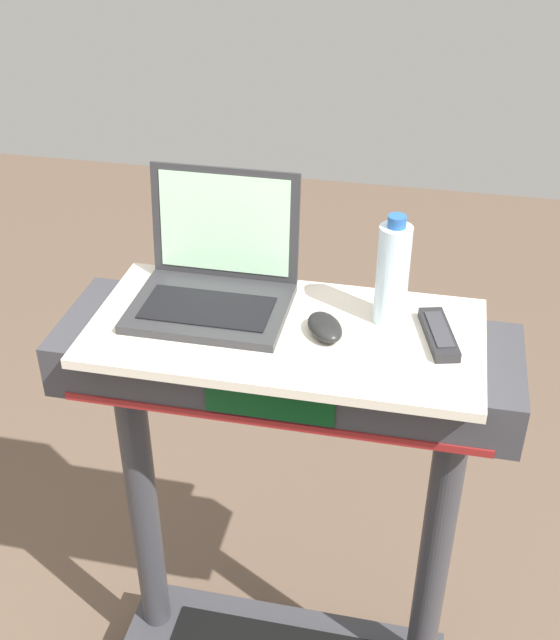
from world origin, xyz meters
name	(u,v)px	position (x,y,z in m)	size (l,w,h in m)	color
desk_board	(285,332)	(0.00, 0.70, 1.09)	(0.75, 0.37, 0.02)	beige
laptop	(215,279)	(-0.16, 0.77, 1.15)	(0.30, 0.26, 0.25)	#2D2D30
computer_mouse	(325,327)	(0.08, 0.69, 1.12)	(0.06, 0.10, 0.03)	black
water_bottle	(392,273)	(0.19, 0.77, 1.21)	(0.06, 0.06, 0.22)	silver
tv_remote	(439,334)	(0.29, 0.72, 1.11)	(0.09, 0.17, 0.02)	#232326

